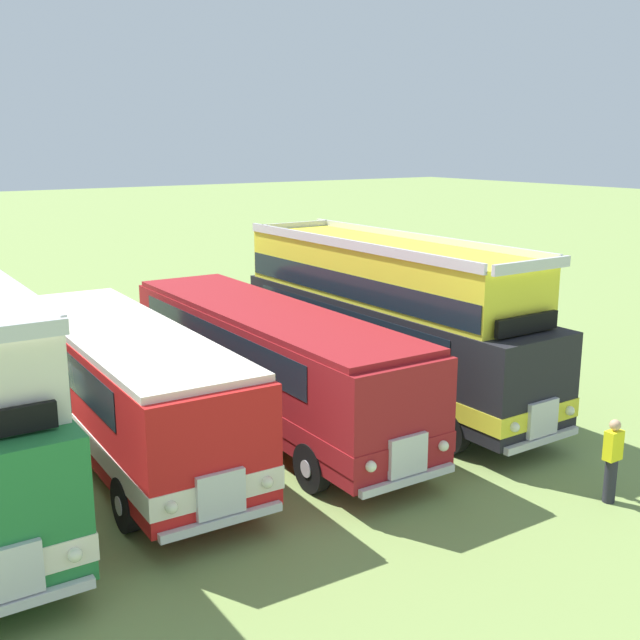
% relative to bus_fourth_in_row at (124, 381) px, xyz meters
% --- Properties ---
extents(ground_plane, '(200.00, 200.00, 0.00)m').
position_rel_bus_fourth_in_row_xyz_m(ground_plane, '(-1.83, -0.21, -1.75)').
color(ground_plane, '#7A934C').
extents(bus_fourth_in_row, '(2.84, 10.21, 2.99)m').
position_rel_bus_fourth_in_row_xyz_m(bus_fourth_in_row, '(0.00, 0.00, 0.00)').
color(bus_fourth_in_row, red).
rests_on(bus_fourth_in_row, ground).
extents(bus_fifth_in_row, '(2.70, 11.14, 2.99)m').
position_rel_bus_fourth_in_row_xyz_m(bus_fifth_in_row, '(3.65, -0.02, 0.00)').
color(bus_fifth_in_row, maroon).
rests_on(bus_fifth_in_row, ground).
extents(bus_sixth_in_row, '(2.69, 10.87, 4.52)m').
position_rel_bus_fourth_in_row_xyz_m(bus_sixth_in_row, '(7.30, -0.16, 0.61)').
color(bus_sixth_in_row, black).
rests_on(bus_sixth_in_row, ground).
extents(marshal_person, '(0.36, 0.24, 1.73)m').
position_rel_bus_fourth_in_row_xyz_m(marshal_person, '(7.11, -7.61, -0.87)').
color(marshal_person, '#23232D').
rests_on(marshal_person, ground).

